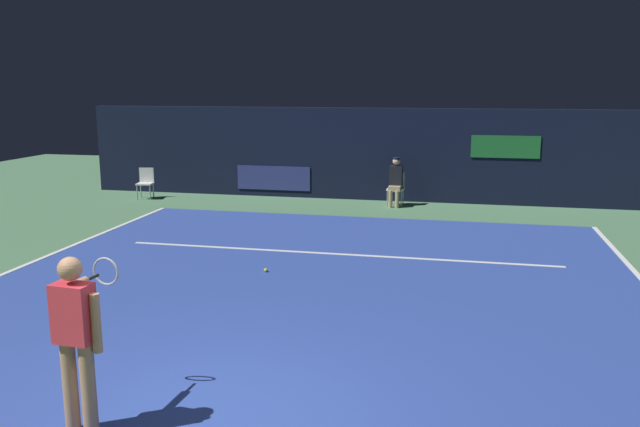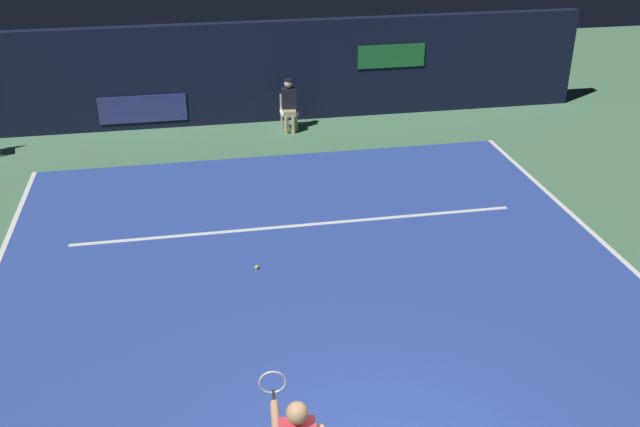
{
  "view_description": "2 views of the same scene",
  "coord_description": "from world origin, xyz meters",
  "px_view_note": "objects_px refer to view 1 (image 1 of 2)",
  "views": [
    {
      "loc": [
        2.29,
        -5.29,
        3.25
      ],
      "look_at": [
        -0.02,
        5.22,
        1.07
      ],
      "focal_mm": 35.97,
      "sensor_mm": 36.0,
      "label": 1
    },
    {
      "loc": [
        -1.88,
        -5.7,
        6.46
      ],
      "look_at": [
        0.15,
        5.11,
        0.96
      ],
      "focal_mm": 40.93,
      "sensor_mm": 36.0,
      "label": 2
    }
  ],
  "objects_px": {
    "tennis_ball": "(266,270)",
    "line_judge_on_chair": "(396,181)",
    "tennis_player": "(77,334)",
    "courtside_chair_near": "(146,181)"
  },
  "relations": [
    {
      "from": "tennis_ball",
      "to": "line_judge_on_chair",
      "type": "bearing_deg",
      "value": 76.9
    },
    {
      "from": "tennis_player",
      "to": "tennis_ball",
      "type": "bearing_deg",
      "value": 88.52
    },
    {
      "from": "tennis_player",
      "to": "line_judge_on_chair",
      "type": "distance_m",
      "value": 12.3
    },
    {
      "from": "tennis_player",
      "to": "line_judge_on_chair",
      "type": "relative_size",
      "value": 1.31
    },
    {
      "from": "line_judge_on_chair",
      "to": "courtside_chair_near",
      "type": "distance_m",
      "value": 7.18
    },
    {
      "from": "tennis_player",
      "to": "line_judge_on_chair",
      "type": "bearing_deg",
      "value": 81.98
    },
    {
      "from": "line_judge_on_chair",
      "to": "courtside_chair_near",
      "type": "xyz_separation_m",
      "value": [
        -7.17,
        -0.35,
        -0.18
      ]
    },
    {
      "from": "courtside_chair_near",
      "to": "tennis_ball",
      "type": "height_order",
      "value": "courtside_chair_near"
    },
    {
      "from": "line_judge_on_chair",
      "to": "courtside_chair_near",
      "type": "bearing_deg",
      "value": -177.17
    },
    {
      "from": "line_judge_on_chair",
      "to": "tennis_ball",
      "type": "distance_m",
      "value": 6.98
    }
  ]
}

